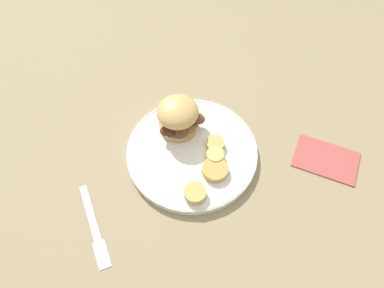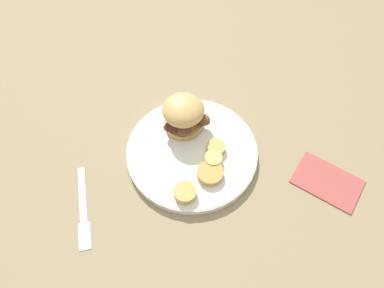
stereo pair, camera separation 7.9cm
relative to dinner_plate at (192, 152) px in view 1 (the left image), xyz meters
name	(u,v)px [view 1 (the left image)]	position (x,y,z in m)	size (l,w,h in m)	color
ground_plane	(192,154)	(0.00, 0.00, -0.01)	(4.00, 4.00, 0.00)	#937F5B
dinner_plate	(192,152)	(0.00, 0.00, 0.00)	(0.29, 0.29, 0.02)	white
sandwich	(178,116)	(0.01, 0.07, 0.05)	(0.11, 0.10, 0.08)	tan
potato_round_0	(215,144)	(0.05, -0.02, 0.01)	(0.04, 0.04, 0.01)	tan
potato_round_1	(195,193)	(-0.06, -0.09, 0.02)	(0.05, 0.05, 0.02)	tan
potato_round_2	(215,169)	(0.01, -0.07, 0.02)	(0.06, 0.06, 0.01)	tan
potato_round_3	(215,155)	(0.03, -0.04, 0.02)	(0.04, 0.04, 0.02)	#DBB766
fork	(94,226)	(-0.25, -0.01, -0.01)	(0.07, 0.18, 0.00)	silver
napkin	(326,159)	(0.23, -0.19, -0.01)	(0.14, 0.09, 0.01)	#B24C47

